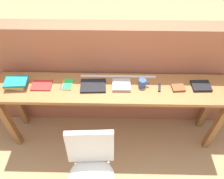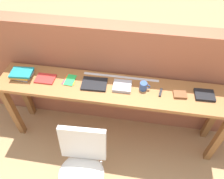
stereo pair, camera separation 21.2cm
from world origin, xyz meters
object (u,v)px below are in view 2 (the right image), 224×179
Objects in this scene: multitool_folded at (161,92)px; magazine_cycling at (45,79)px; book_repair_rightmost at (205,95)px; mug at (144,86)px; book_open_centre at (94,84)px; pamphlet_pile_colourful at (70,80)px; book_stack_leftmost at (22,74)px; leather_journal_brown at (180,95)px; chair_white_moulded at (82,164)px.

magazine_cycling is at bearing 179.52° from multitool_folded.
multitool_folded is at bearing -178.14° from book_repair_rightmost.
magazine_cycling is 1.06m from mug.
magazine_cycling is 1.67m from book_repair_rightmost.
magazine_cycling is 1.89× the size of mug.
book_repair_rightmost is (1.13, 0.02, 0.00)m from book_open_centre.
pamphlet_pile_colourful is 0.67× the size of book_open_centre.
book_stack_leftmost is at bearing 179.71° from magazine_cycling.
pamphlet_pile_colourful is 1.16m from leather_journal_brown.
leather_journal_brown is 0.25m from book_repair_rightmost.
mug is at bearing 170.51° from leather_journal_brown.
multitool_folded is at bearing 173.82° from leather_journal_brown.
book_stack_leftmost is 2.21× the size of multitool_folded.
chair_white_moulded is 1.16m from book_stack_leftmost.
book_stack_leftmost is 1.26× the size of book_repair_rightmost.
pamphlet_pile_colourful is 0.92× the size of book_repair_rightmost.
leather_journal_brown is (1.43, -0.01, 0.00)m from magazine_cycling.
chair_white_moulded is at bearing -41.26° from book_stack_leftmost.
book_stack_leftmost is 1.37× the size of pamphlet_pile_colourful.
multitool_folded is 0.19m from leather_journal_brown.
book_open_centre is (0.28, -0.02, 0.01)m from pamphlet_pile_colourful.
mug is 0.62m from book_repair_rightmost.
book_open_centre is 1.13m from book_repair_rightmost.
book_open_centre is 0.52m from mug.
leather_journal_brown reaches higher than pamphlet_pile_colourful.
book_stack_leftmost is at bearing 174.36° from leather_journal_brown.
multitool_folded is at bearing -7.94° from mug.
chair_white_moulded is at bearing -124.47° from mug.
chair_white_moulded is at bearing -68.63° from pamphlet_pile_colourful.
magazine_cycling is at bearing 178.79° from book_repair_rightmost.
book_stack_leftmost is 1.87× the size of leather_journal_brown.
book_open_centre is at bearing -0.13° from book_stack_leftmost.
book_open_centre is 1.37× the size of book_repair_rightmost.
magazine_cycling is 1.60× the size of leather_journal_brown.
pamphlet_pile_colourful is (0.27, 0.02, -0.00)m from magazine_cycling.
book_repair_rightmost is at bearing 33.33° from chair_white_moulded.
chair_white_moulded is 0.97m from mug.
mug is (1.32, 0.01, 0.01)m from book_stack_leftmost.
book_repair_rightmost is (1.94, 0.02, -0.02)m from book_stack_leftmost.
chair_white_moulded is 8.10× the size of mug.
book_repair_rightmost is at bearing 0.29° from mug.
pamphlet_pile_colourful is at bearing 177.96° from book_repair_rightmost.
book_open_centre is 2.40× the size of multitool_folded.
leather_journal_brown is (0.87, 0.70, 0.37)m from chair_white_moulded.
leather_journal_brown is (0.89, -0.01, 0.00)m from book_open_centre.
pamphlet_pile_colourful is at bearing 172.58° from book_open_centre.
book_open_centre is (0.54, 0.00, 0.00)m from magazine_cycling.
chair_white_moulded is 6.86× the size of leather_journal_brown.
magazine_cycling is at bearing 174.35° from leather_journal_brown.
mug reaches higher than chair_white_moulded.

